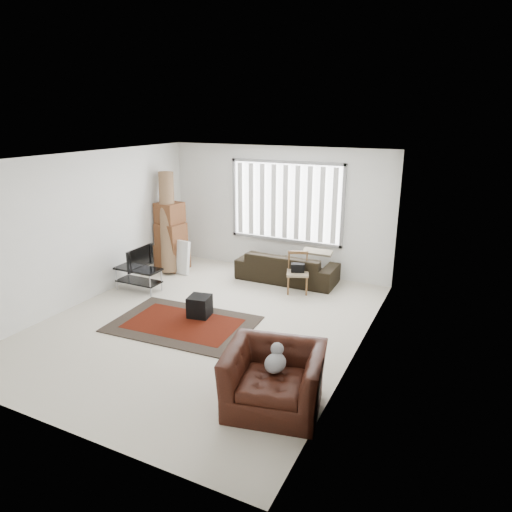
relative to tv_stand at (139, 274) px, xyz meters
The scene contains 11 objects.
room 2.45m from the tv_stand, ahead, with size 6.00×6.02×2.71m.
persian_rug 1.92m from the tv_stand, 28.90° to the right, with size 2.38×1.66×0.02m.
tv_stand is the anchor object (origin of this frame).
tv 0.34m from the tv_stand, ahead, with size 0.74×0.10×0.43m, color black.
subwoofer 1.83m from the tv_stand, 16.98° to the right, with size 0.36×0.36×0.36m, color black.
moving_boxes 1.44m from the tv_stand, 98.20° to the left, with size 0.67×0.62×1.49m.
white_flatpack 1.21m from the tv_stand, 85.19° to the left, with size 0.57×0.08×0.73m, color silver.
rolled_rug 1.47m from the tv_stand, 97.93° to the left, with size 0.32×0.32×2.16m, color brown.
sofa 2.99m from the tv_stand, 36.27° to the left, with size 2.06×0.89×0.79m, color black.
side_chair 3.11m from the tv_stand, 24.53° to the left, with size 0.54×0.54×0.78m.
armchair 4.51m from the tv_stand, 30.26° to the right, with size 1.32×1.21×0.84m.
Camera 1 is at (3.78, -5.87, 3.33)m, focal length 32.00 mm.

